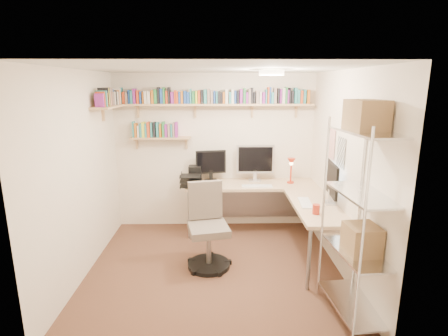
# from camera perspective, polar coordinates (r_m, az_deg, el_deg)

# --- Properties ---
(ground) EXTENTS (3.20, 3.20, 0.00)m
(ground) POSITION_cam_1_polar(r_m,az_deg,el_deg) (4.71, -1.65, -16.08)
(ground) COLOR #4D2C21
(ground) RESTS_ON ground
(room_shell) EXTENTS (3.24, 3.04, 2.52)m
(room_shell) POSITION_cam_1_polar(r_m,az_deg,el_deg) (4.17, -1.73, 2.76)
(room_shell) COLOR beige
(room_shell) RESTS_ON ground
(wall_shelves) EXTENTS (3.12, 1.09, 0.80)m
(wall_shelves) POSITION_cam_1_polar(r_m,az_deg,el_deg) (5.42, -6.07, 10.27)
(wall_shelves) COLOR tan
(wall_shelves) RESTS_ON ground
(corner_desk) EXTENTS (2.21, 2.06, 1.40)m
(corner_desk) POSITION_cam_1_polar(r_m,az_deg,el_deg) (5.28, 5.66, -3.38)
(corner_desk) COLOR #D6BA8B
(corner_desk) RESTS_ON ground
(office_chair) EXTENTS (0.59, 0.59, 1.10)m
(office_chair) POSITION_cam_1_polar(r_m,az_deg,el_deg) (4.60, -2.69, -10.37)
(office_chair) COLOR black
(office_chair) RESTS_ON ground
(wire_rack) EXTENTS (0.50, 0.91, 2.19)m
(wire_rack) POSITION_cam_1_polar(r_m,az_deg,el_deg) (3.54, 21.70, -3.74)
(wire_rack) COLOR silver
(wire_rack) RESTS_ON ground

